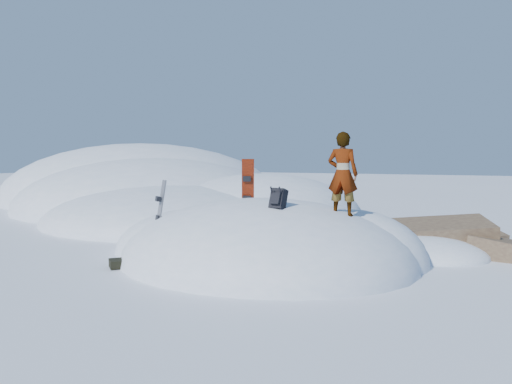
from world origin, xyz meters
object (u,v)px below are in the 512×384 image
at_px(snowboard_red, 248,191).
at_px(backpack, 278,199).
at_px(snowboard_dark, 159,211).
at_px(person, 343,174).

xyz_separation_m(snowboard_red, backpack, (1.43, -1.45, -0.03)).
distance_m(snowboard_dark, person, 4.56).
bearing_deg(person, snowboard_dark, 6.98).
bearing_deg(backpack, snowboard_red, 143.77).
bearing_deg(person, backpack, 35.89).
xyz_separation_m(snowboard_red, snowboard_dark, (-1.85, -1.12, -0.47)).
relative_size(backpack, person, 0.28).
relative_size(snowboard_dark, person, 0.85).
xyz_separation_m(snowboard_dark, backpack, (3.28, -0.34, 0.43)).
height_order(backpack, person, person).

